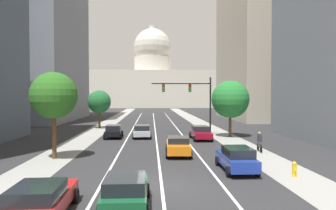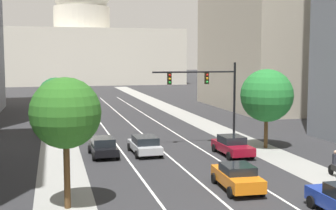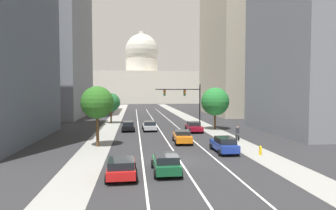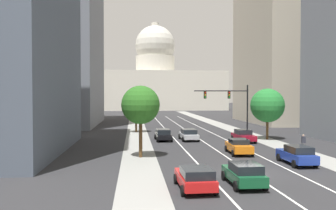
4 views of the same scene
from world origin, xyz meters
name	(u,v)px [view 1 (image 1 of 4)]	position (x,y,z in m)	size (l,w,h in m)	color
ground_plane	(154,122)	(0.00, 40.00, 0.00)	(400.00, 400.00, 0.00)	#2B2B2D
sidewalk_left	(106,125)	(-8.06, 35.00, 0.01)	(3.15, 130.00, 0.01)	gray
sidewalk_right	(203,124)	(8.06, 35.00, 0.01)	(3.15, 130.00, 0.01)	gray
lane_stripe_left	(131,132)	(-3.24, 25.00, 0.01)	(0.16, 90.00, 0.01)	white
lane_stripe_center	(155,132)	(0.00, 25.00, 0.01)	(0.16, 90.00, 0.01)	white
lane_stripe_right	(179,131)	(3.24, 25.00, 0.01)	(0.16, 90.00, 0.01)	white
office_tower_far_left	(36,16)	(-23.01, 46.00, 20.39)	(15.36, 27.58, 40.71)	gray
capitol_building	(152,81)	(0.00, 117.34, 11.13)	(54.23, 24.14, 34.94)	beige
car_black	(114,131)	(-4.87, 19.36, 0.76)	(2.09, 4.21, 1.45)	black
car_silver	(142,131)	(-1.62, 19.32, 0.76)	(2.18, 4.54, 1.44)	#B2B5BA
car_orange	(178,146)	(1.62, 8.53, 0.77)	(2.18, 4.44, 1.48)	orange
car_red	(42,198)	(-4.86, -4.00, 0.76)	(2.20, 4.25, 1.43)	red
car_green	(126,191)	(-1.62, -3.30, 0.78)	(2.01, 4.14, 1.48)	#14512D
car_crimson	(201,133)	(4.87, 17.28, 0.77)	(2.10, 4.59, 1.50)	maroon
car_blue	(237,158)	(4.87, 2.96, 0.82)	(1.97, 4.40, 1.58)	#1E389E
traffic_signal_mast	(193,95)	(4.56, 21.66, 4.92)	(7.39, 0.39, 7.11)	black
fire_hydrant	(294,169)	(7.93, 1.46, 0.46)	(0.26, 0.35, 0.91)	yellow
cyclist	(260,142)	(8.72, 9.57, 0.85)	(0.39, 1.70, 1.72)	black
street_tree_mid_left	(54,96)	(-7.93, 7.57, 4.82)	(3.55, 3.55, 6.62)	#51381E
street_tree_mid_right	(230,99)	(8.68, 19.32, 4.40)	(4.39, 4.39, 6.60)	#51381E
street_tree_near_left	(99,102)	(-8.21, 29.79, 3.91)	(3.41, 3.41, 5.64)	#51381E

